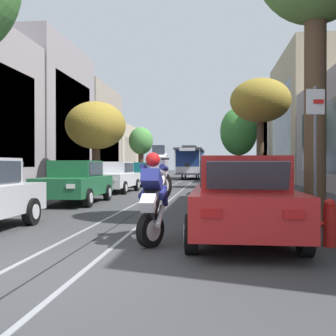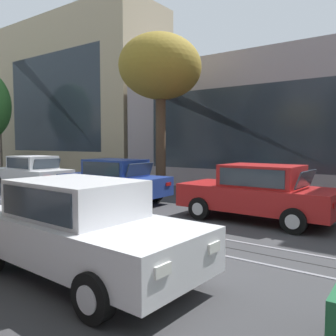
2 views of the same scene
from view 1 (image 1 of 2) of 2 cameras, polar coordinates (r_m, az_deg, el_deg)
name	(u,v)px [view 1 (image 1 of 2)]	position (r m, az deg, el deg)	size (l,w,h in m)	color
ground_plane	(178,187)	(26.55, 1.43, -2.62)	(160.00, 160.00, 0.00)	#38383A
trolley_track_rails	(182,184)	(29.89, 1.98, -2.27)	(1.14, 61.51, 0.01)	gray
building_facade_left	(42,128)	(32.67, -17.19, 5.41)	(5.63, 53.21, 10.48)	tan
building_facade_right	(331,120)	(31.81, 21.93, 6.29)	(5.87, 53.21, 10.92)	gray
parked_car_green_second_left	(76,182)	(15.42, -12.82, -1.89)	(2.05, 4.38, 1.58)	#1E6038
parked_car_white_mid_left	(115,177)	(21.23, -7.50, -1.24)	(2.12, 4.41, 1.58)	silver
parked_car_teal_fourth_left	(136,174)	(27.46, -4.57, -0.85)	(2.08, 4.39, 1.58)	#196B70
parked_car_silver_fifth_left	(150,172)	(33.53, -2.47, -0.61)	(2.06, 4.39, 1.58)	#B7B7BC
parked_car_red_near_right	(242,198)	(7.83, 10.33, -4.15)	(2.01, 4.37, 1.58)	red
parked_car_maroon_second_right	(233,183)	(14.13, 9.04, -2.09)	(2.05, 4.38, 1.58)	maroon
parked_car_red_mid_right	(225,178)	(19.84, 7.97, -1.36)	(2.07, 4.39, 1.58)	red
parked_car_blue_fourth_right	(221,175)	(25.42, 7.43, -0.96)	(2.03, 4.37, 1.58)	#233D93
parked_car_white_fifth_right	(222,173)	(30.95, 7.55, -0.70)	(2.11, 4.41, 1.58)	silver
street_tree_kerb_left_second	(96,126)	(24.91, -10.07, 5.80)	(3.58, 3.86, 5.22)	#4C3826
street_tree_kerb_left_mid	(141,142)	(39.72, -3.81, 3.64)	(2.35, 2.21, 5.09)	#4C3826
street_tree_kerb_right_second	(260,102)	(25.42, 12.82, 9.05)	(3.63, 3.26, 6.63)	#4C3826
street_tree_kerb_right_mid	(239,132)	(39.07, 9.87, 5.01)	(3.49, 3.25, 6.86)	brown
cable_car_trolley	(191,162)	(41.57, 3.20, 0.79)	(2.67, 9.15, 3.28)	navy
motorcycle_with_rider	(155,191)	(7.45, -1.86, -3.24)	(0.50, 1.86, 1.81)	black
fire_hydrant	(330,222)	(7.68, 21.70, -7.09)	(0.40, 0.22, 0.84)	red
street_sign_post	(315,145)	(8.26, 19.91, 3.08)	(0.36, 0.10, 2.93)	slate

